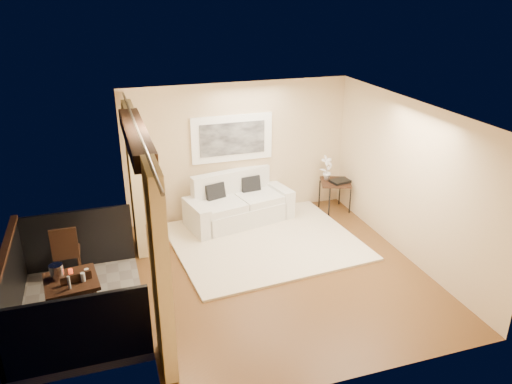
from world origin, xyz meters
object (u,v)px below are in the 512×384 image
sofa (238,205)px  orchid (327,168)px  balcony_chair_near (81,302)px  ice_bucket (57,272)px  bistro_table (72,285)px  side_table (335,184)px  balcony_chair_far (66,249)px

sofa → orchid: bearing=-10.4°
sofa → balcony_chair_near: (-2.93, -2.74, 0.17)m
sofa → ice_bucket: (-3.19, -2.49, 0.54)m
ice_bucket → bistro_table: bearing=-32.1°
side_table → balcony_chair_far: (-5.24, -1.09, -0.05)m
bistro_table → ice_bucket: (-0.16, 0.10, 0.18)m
side_table → orchid: (-0.14, 0.15, 0.32)m
side_table → orchid: size_ratio=1.45×
sofa → balcony_chair_near: sofa is taller
balcony_chair_far → side_table: bearing=-168.2°
sofa → bistro_table: 4.00m
sofa → orchid: orchid is taller
side_table → bistro_table: (-5.10, -2.50, 0.12)m
orchid → bistro_table: (-4.96, -2.65, -0.20)m
balcony_chair_far → balcony_chair_near: bearing=98.3°
bistro_table → balcony_chair_far: (-0.13, 1.40, -0.17)m
sofa → balcony_chair_near: 4.02m
balcony_chair_near → ice_bucket: 0.51m
bistro_table → ice_bucket: bearing=147.9°
side_table → balcony_chair_far: balcony_chair_far is taller
orchid → balcony_chair_far: 5.25m
orchid → ice_bucket: (-5.12, -2.54, -0.02)m
balcony_chair_near → ice_bucket: (-0.26, 0.25, 0.37)m
balcony_chair_far → ice_bucket: ice_bucket is taller
side_table → balcony_chair_near: balcony_chair_near is taller
side_table → balcony_chair_near: size_ratio=0.83×
side_table → ice_bucket: bearing=-155.5°
orchid → ice_bucket: bearing=-153.6°
balcony_chair_far → bistro_table: bearing=95.4°
balcony_chair_far → ice_bucket: bearing=88.7°
balcony_chair_far → balcony_chair_near: balcony_chair_far is taller
orchid → balcony_chair_far: orchid is taller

